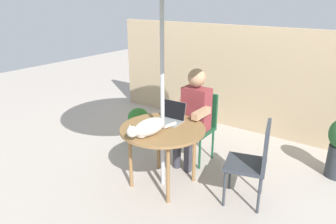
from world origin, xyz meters
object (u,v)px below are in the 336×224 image
laptop (171,115)px  person_seated (193,112)px  patio_table (163,133)px  chair_occupied (199,121)px  chair_empty (255,158)px  potted_plant_near_fence (139,124)px  cat (147,128)px

laptop → person_seated: bearing=83.3°
patio_table → chair_occupied: (0.00, 0.79, -0.12)m
chair_occupied → person_seated: person_seated is taller
chair_empty → chair_occupied: bearing=151.1°
chair_occupied → potted_plant_near_fence: 1.02m
patio_table → potted_plant_near_fence: 1.28m
chair_empty → potted_plant_near_fence: bearing=166.4°
patio_table → laptop: laptop is taller
patio_table → cat: (-0.01, -0.25, 0.15)m
laptop → potted_plant_near_fence: (-0.94, 0.51, -0.50)m
patio_table → person_seated: size_ratio=0.76×
potted_plant_near_fence → person_seated: bearing=-5.8°
chair_occupied → laptop: laptop is taller
laptop → chair_empty: bearing=2.3°
chair_occupied → person_seated: (0.00, -0.16, 0.17)m
person_seated → laptop: 0.42m
cat → potted_plant_near_fence: 1.48m
patio_table → chair_empty: bearing=15.5°
chair_empty → cat: chair_empty is taller
chair_empty → cat: size_ratio=1.36×
laptop → potted_plant_near_fence: 1.18m
chair_empty → potted_plant_near_fence: size_ratio=1.76×
person_seated → potted_plant_near_fence: 1.08m
chair_empty → cat: bearing=-151.8°
potted_plant_near_fence → chair_empty: bearing=-13.6°
person_seated → laptop: (-0.05, -0.41, 0.08)m
chair_empty → laptop: size_ratio=2.85×
chair_empty → person_seated: 1.03m
chair_occupied → chair_empty: same height
chair_occupied → potted_plant_near_fence: bearing=-176.7°
cat → potted_plant_near_fence: (-0.98, 0.98, -0.52)m
chair_occupied → potted_plant_near_fence: chair_occupied is taller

